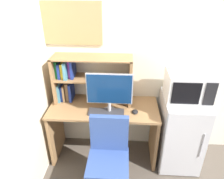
{
  "coord_description": "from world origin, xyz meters",
  "views": [
    {
      "loc": [
        -0.68,
        -2.35,
        2.1
      ],
      "look_at": [
        -0.81,
        -0.31,
        1.0
      ],
      "focal_mm": 33.62,
      "sensor_mm": 36.0,
      "label": 1
    }
  ],
  "objects": [
    {
      "name": "mini_fridge",
      "position": [
        0.01,
        -0.31,
        0.46
      ],
      "size": [
        0.48,
        0.57,
        0.92
      ],
      "color": "silver",
      "rests_on": "ground_plane"
    },
    {
      "name": "hutch_bookshelf",
      "position": [
        -1.19,
        -0.13,
        1.07
      ],
      "size": [
        0.91,
        0.29,
        0.57
      ],
      "color": "#997047",
      "rests_on": "desk"
    },
    {
      "name": "microwave",
      "position": [
        0.01,
        -0.31,
        1.08
      ],
      "size": [
        0.47,
        0.35,
        0.31
      ],
      "color": "silver",
      "rests_on": "mini_fridge"
    },
    {
      "name": "computer_mouse",
      "position": [
        -0.54,
        -0.38,
        0.77
      ],
      "size": [
        0.07,
        0.09,
        0.03
      ],
      "primitive_type": "ellipsoid",
      "color": "black",
      "rests_on": "desk"
    },
    {
      "name": "monitor",
      "position": [
        -0.83,
        -0.38,
        1.02
      ],
      "size": [
        0.5,
        0.19,
        0.47
      ],
      "color": "#B7B7BC",
      "rests_on": "desk"
    },
    {
      "name": "desk_chair",
      "position": [
        -0.81,
        -0.81,
        0.4
      ],
      "size": [
        0.47,
        0.47,
        0.91
      ],
      "color": "black",
      "rests_on": "ground_plane"
    },
    {
      "name": "desk",
      "position": [
        -0.91,
        -0.28,
        0.53
      ],
      "size": [
        1.28,
        0.56,
        0.75
      ],
      "color": "#997047",
      "rests_on": "ground_plane"
    },
    {
      "name": "wall_corkboard",
      "position": [
        -1.31,
        -0.01,
        1.65
      ],
      "size": [
        0.75,
        0.02,
        0.47
      ],
      "primitive_type": "cube",
      "color": "tan"
    },
    {
      "name": "wall_back",
      "position": [
        0.4,
        0.02,
        1.3
      ],
      "size": [
        6.4,
        0.04,
        2.6
      ],
      "primitive_type": "cube",
      "color": "silver",
      "rests_on": "ground_plane"
    },
    {
      "name": "keyboard",
      "position": [
        -0.87,
        -0.4,
        0.76
      ],
      "size": [
        0.4,
        0.14,
        0.02
      ],
      "primitive_type": "cube",
      "color": "#333338",
      "rests_on": "desk"
    },
    {
      "name": "desk_fan",
      "position": [
        -0.02,
        -0.31,
        1.39
      ],
      "size": [
        0.18,
        0.11,
        0.27
      ],
      "color": "silver",
      "rests_on": "microwave"
    }
  ]
}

